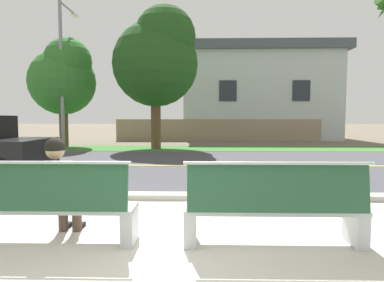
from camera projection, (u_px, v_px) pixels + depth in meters
ground_plane at (186, 159)px, 11.47m from camera, size 140.00×140.00×0.00m
sidewalk_pavement at (161, 240)px, 3.89m from camera, size 44.00×3.60×0.01m
curb_edge at (174, 196)px, 5.83m from camera, size 44.00×0.30×0.11m
street_asphalt at (185, 166)px, 9.97m from camera, size 52.00×8.00×0.01m
road_centre_line at (185, 165)px, 9.97m from camera, size 48.00×0.14×0.01m
far_verge_grass at (190, 148)px, 15.52m from camera, size 48.00×2.80×0.02m
bench_left at (46, 206)px, 3.70m from camera, size 2.06×0.48×1.01m
bench_right at (274, 207)px, 3.64m from camera, size 2.06×0.48×1.01m
seated_person_grey at (60, 185)px, 3.86m from camera, size 0.52×0.68×1.25m
streetlamp at (63, 64)px, 15.17m from camera, size 0.24×2.10×7.04m
shade_tree_far_left at (64, 77)px, 16.20m from camera, size 3.30×3.30×5.45m
shade_tree_left at (158, 57)px, 15.18m from camera, size 4.05×4.05×6.68m
garden_wall at (218, 130)px, 20.52m from camera, size 13.00×0.36×1.40m
house_across_street at (256, 94)px, 23.46m from camera, size 11.08×6.91×6.42m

